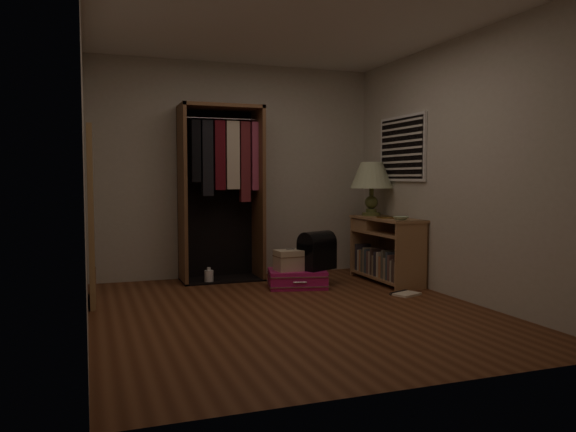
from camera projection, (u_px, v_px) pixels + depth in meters
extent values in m
plane|color=#5B2F1A|center=(292.00, 311.00, 5.10)|extent=(4.00, 4.00, 0.00)
cube|color=beige|center=(236.00, 171.00, 6.89)|extent=(3.50, 0.02, 2.60)
cube|color=beige|center=(416.00, 161.00, 3.13)|extent=(3.50, 0.02, 2.60)
cube|color=beige|center=(457.00, 169.00, 5.60)|extent=(0.02, 4.00, 2.60)
cube|color=beige|center=(84.00, 166.00, 4.42)|extent=(0.02, 4.00, 2.60)
cube|color=white|center=(292.00, 19.00, 4.92)|extent=(3.50, 4.00, 0.01)
cube|color=white|center=(402.00, 149.00, 6.52)|extent=(0.03, 0.96, 0.76)
cube|color=black|center=(402.00, 149.00, 6.51)|extent=(0.03, 0.90, 0.70)
cube|color=white|center=(400.00, 175.00, 6.53)|extent=(0.01, 0.88, 0.02)
cube|color=white|center=(401.00, 169.00, 6.52)|extent=(0.01, 0.88, 0.02)
cube|color=white|center=(401.00, 162.00, 6.52)|extent=(0.01, 0.88, 0.02)
cube|color=white|center=(401.00, 155.00, 6.51)|extent=(0.01, 0.88, 0.02)
cube|color=white|center=(401.00, 149.00, 6.51)|extent=(0.01, 0.88, 0.02)
cube|color=white|center=(401.00, 142.00, 6.50)|extent=(0.01, 0.88, 0.02)
cube|color=white|center=(401.00, 135.00, 6.50)|extent=(0.01, 0.88, 0.02)
cube|color=white|center=(401.00, 128.00, 6.49)|extent=(0.01, 0.88, 0.02)
cube|color=white|center=(401.00, 122.00, 6.49)|extent=(0.01, 0.88, 0.02)
cube|color=#A2754E|center=(412.00, 256.00, 6.03)|extent=(0.40, 0.03, 0.75)
cube|color=#A2754E|center=(365.00, 245.00, 7.03)|extent=(0.40, 0.03, 0.75)
cube|color=#A2754E|center=(386.00, 276.00, 6.55)|extent=(0.40, 1.04, 0.03)
cube|color=#A2754E|center=(387.00, 233.00, 6.52)|extent=(0.40, 1.04, 0.03)
cube|color=#A2754E|center=(387.00, 219.00, 6.51)|extent=(0.42, 1.12, 0.03)
cube|color=brown|center=(401.00, 249.00, 6.59)|extent=(0.02, 1.10, 0.75)
cube|color=#A2754E|center=(372.00, 224.00, 6.82)|extent=(0.36, 0.38, 0.13)
cube|color=gray|center=(402.00, 272.00, 6.07)|extent=(0.19, 0.03, 0.23)
cube|color=#4C3833|center=(400.00, 271.00, 6.12)|extent=(0.18, 0.05, 0.25)
cube|color=#B7AD99|center=(397.00, 271.00, 6.16)|extent=(0.17, 0.03, 0.23)
cube|color=brown|center=(395.00, 268.00, 6.21)|extent=(0.19, 0.04, 0.29)
cube|color=#3F4C59|center=(394.00, 266.00, 6.24)|extent=(0.20, 0.03, 0.31)
cube|color=gray|center=(391.00, 268.00, 6.29)|extent=(0.18, 0.05, 0.24)
cube|color=#59594C|center=(389.00, 264.00, 6.34)|extent=(0.19, 0.04, 0.32)
cube|color=#B2724C|center=(385.00, 267.00, 6.39)|extent=(0.15, 0.05, 0.24)
cube|color=beige|center=(384.00, 264.00, 6.44)|extent=(0.18, 0.04, 0.29)
cube|color=#332D38|center=(380.00, 264.00, 6.49)|extent=(0.16, 0.05, 0.28)
cube|color=gray|center=(378.00, 265.00, 6.54)|extent=(0.16, 0.04, 0.24)
cube|color=#4C3833|center=(377.00, 261.00, 6.59)|extent=(0.17, 0.03, 0.31)
cube|color=#B7AD99|center=(375.00, 263.00, 6.62)|extent=(0.16, 0.03, 0.27)
cube|color=brown|center=(375.00, 262.00, 6.67)|extent=(0.21, 0.04, 0.27)
cube|color=#3F4C59|center=(371.00, 261.00, 6.71)|extent=(0.17, 0.05, 0.28)
cube|color=gray|center=(371.00, 260.00, 6.77)|extent=(0.21, 0.03, 0.30)
cube|color=#59594C|center=(367.00, 260.00, 6.80)|extent=(0.16, 0.04, 0.27)
cube|color=#B2724C|center=(366.00, 260.00, 6.84)|extent=(0.16, 0.04, 0.26)
cube|color=beige|center=(365.00, 260.00, 6.90)|extent=(0.20, 0.03, 0.26)
cube|color=#332D38|center=(363.00, 257.00, 6.94)|extent=(0.19, 0.05, 0.32)
cube|color=brown|center=(182.00, 194.00, 6.42)|extent=(0.04, 0.50, 2.05)
cube|color=brown|center=(258.00, 193.00, 6.73)|extent=(0.04, 0.50, 2.05)
cube|color=brown|center=(220.00, 107.00, 6.51)|extent=(0.95, 0.50, 0.04)
cube|color=black|center=(217.00, 193.00, 6.80)|extent=(0.95, 0.02, 2.05)
cube|color=black|center=(222.00, 279.00, 6.65)|extent=(0.95, 0.50, 0.02)
cylinder|color=silver|center=(221.00, 118.00, 6.52)|extent=(0.87, 0.02, 0.02)
cube|color=black|center=(195.00, 151.00, 6.42)|extent=(0.10, 0.15, 0.71)
cube|color=black|center=(207.00, 158.00, 6.47)|extent=(0.12, 0.13, 0.87)
cube|color=#590F19|center=(219.00, 155.00, 6.52)|extent=(0.12, 0.14, 0.80)
cube|color=beige|center=(232.00, 155.00, 6.57)|extent=(0.15, 0.13, 0.79)
cube|color=maroon|center=(245.00, 162.00, 6.63)|extent=(0.11, 0.11, 0.94)
cube|color=#BF4C72|center=(256.00, 156.00, 6.67)|extent=(0.11, 0.13, 0.81)
cube|color=#A88151|center=(91.00, 215.00, 5.40)|extent=(0.05, 0.80, 1.70)
cube|color=white|center=(94.00, 215.00, 5.41)|extent=(0.01, 0.68, 1.58)
cube|color=#C5186D|center=(297.00, 279.00, 6.20)|extent=(0.71, 0.58, 0.20)
cube|color=silver|center=(297.00, 283.00, 6.20)|extent=(0.73, 0.60, 0.01)
cube|color=silver|center=(297.00, 274.00, 6.19)|extent=(0.73, 0.60, 0.01)
cylinder|color=silver|center=(300.00, 282.00, 5.97)|extent=(0.14, 0.05, 0.02)
cube|color=#C4B395|center=(290.00, 260.00, 6.15)|extent=(0.34, 0.25, 0.23)
cube|color=brown|center=(290.00, 256.00, 6.14)|extent=(0.35, 0.26, 0.01)
cylinder|color=silver|center=(290.00, 249.00, 6.14)|extent=(0.09, 0.02, 0.02)
cube|color=black|center=(317.00, 256.00, 6.23)|extent=(0.46, 0.39, 0.30)
cylinder|color=black|center=(317.00, 243.00, 6.22)|extent=(0.46, 0.39, 0.25)
cylinder|color=#4C572A|center=(371.00, 214.00, 6.86)|extent=(0.23, 0.23, 0.04)
cylinder|color=#4C572A|center=(371.00, 211.00, 6.86)|extent=(0.13, 0.13, 0.05)
sphere|color=#4C572A|center=(371.00, 202.00, 6.85)|extent=(0.16, 0.16, 0.16)
cylinder|color=#4C572A|center=(371.00, 192.00, 6.85)|extent=(0.06, 0.06, 0.09)
cone|color=silver|center=(372.00, 175.00, 6.83)|extent=(0.53, 0.53, 0.32)
cone|color=silver|center=(372.00, 175.00, 6.83)|extent=(0.47, 0.47, 0.30)
cylinder|color=olive|center=(389.00, 217.00, 6.47)|extent=(0.35, 0.35, 0.02)
imported|color=#B3D5B1|center=(401.00, 218.00, 6.13)|extent=(0.16, 0.16, 0.04)
cylinder|color=white|center=(209.00, 277.00, 6.45)|extent=(0.13, 0.13, 0.15)
cylinder|color=white|center=(209.00, 269.00, 6.44)|extent=(0.06, 0.06, 0.04)
cube|color=#F3E6CD|center=(406.00, 294.00, 5.80)|extent=(0.33, 0.30, 0.02)
cube|color=black|center=(399.00, 293.00, 5.87)|extent=(0.26, 0.13, 0.02)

